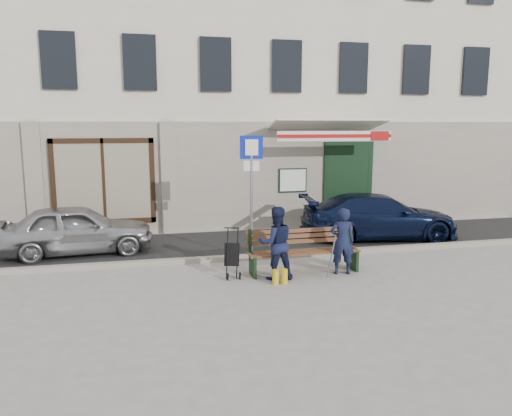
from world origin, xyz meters
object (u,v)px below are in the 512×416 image
object	(u,v)px
man	(342,241)
stroller	(232,256)
car_silver	(77,229)
bench	(302,251)
parking_sign	(251,176)
car_navy	(379,216)
woman	(276,243)

from	to	relation	value
man	stroller	world-z (taller)	man
car_silver	stroller	xyz separation A→B (m)	(3.35, -2.67, -0.16)
bench	stroller	xyz separation A→B (m)	(-1.50, 0.01, -0.00)
bench	parking_sign	bearing A→B (deg)	118.90
car_navy	bench	xyz separation A→B (m)	(-3.07, -2.61, -0.16)
bench	stroller	bearing A→B (deg)	179.64
car_navy	parking_sign	size ratio (longest dim) A/B	1.49
car_silver	bench	bearing A→B (deg)	-124.17
man	stroller	xyz separation A→B (m)	(-2.30, 0.29, -0.25)
woman	stroller	size ratio (longest dim) A/B	1.47
car_silver	parking_sign	size ratio (longest dim) A/B	1.25
parking_sign	man	size ratio (longest dim) A/B	2.03
woman	car_navy	bearing A→B (deg)	-141.06
woman	stroller	distance (m)	0.96
man	bench	bearing A→B (deg)	-9.38
man	car_silver	bearing A→B (deg)	-17.56
parking_sign	stroller	world-z (taller)	parking_sign
parking_sign	stroller	xyz separation A→B (m)	(-0.72, -1.41, -1.49)
stroller	car_silver	bearing A→B (deg)	158.66
car_navy	stroller	distance (m)	5.26
car_navy	man	world-z (taller)	man
man	parking_sign	bearing A→B (deg)	-37.01
man	woman	bearing A→B (deg)	11.48
car_navy	man	bearing A→B (deg)	149.32
bench	stroller	size ratio (longest dim) A/B	2.35
car_navy	stroller	size ratio (longest dim) A/B	4.18
man	woman	distance (m)	1.45
car_navy	parking_sign	distance (m)	4.24
woman	bench	bearing A→B (deg)	-153.36
parking_sign	man	xyz separation A→B (m)	(1.58, -1.70, -1.24)
car_navy	man	distance (m)	3.68
stroller	man	bearing A→B (deg)	10.03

